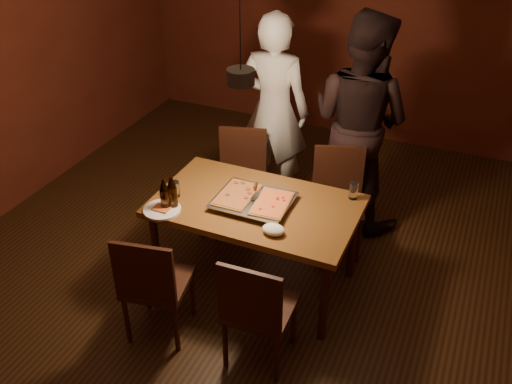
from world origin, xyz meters
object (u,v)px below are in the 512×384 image
at_px(pizza_tray, 253,202).
at_px(plate_slice, 162,210).
at_px(chair_near_right, 256,305).
at_px(beer_bottle_a, 164,194).
at_px(chair_far_left, 241,170).
at_px(diner_dark, 360,121).
at_px(chair_near_left, 152,279).
at_px(pendant_lamp, 241,75).
at_px(chair_far_right, 338,190).
at_px(dining_table, 256,212).
at_px(beer_bottle_b, 172,192).
at_px(diner_white, 274,111).

relative_size(pizza_tray, plate_slice, 2.02).
relative_size(chair_near_right, beer_bottle_a, 1.92).
relative_size(chair_far_left, pizza_tray, 0.94).
bearing_deg(diner_dark, chair_near_left, 86.40).
height_order(chair_near_right, pendant_lamp, pendant_lamp).
relative_size(chair_far_right, beer_bottle_a, 2.12).
bearing_deg(chair_near_right, chair_near_left, -177.96).
bearing_deg(pizza_tray, chair_far_right, 66.80).
bearing_deg(beer_bottle_a, chair_near_right, -25.85).
bearing_deg(chair_far_left, beer_bottle_a, 68.70).
height_order(beer_bottle_a, diner_dark, diner_dark).
relative_size(dining_table, beer_bottle_b, 5.63).
relative_size(chair_far_right, plate_slice, 1.97).
height_order(chair_far_left, beer_bottle_a, beer_bottle_a).
bearing_deg(chair_near_right, diner_white, 107.02).
distance_m(chair_far_left, pendant_lamp, 1.53).
bearing_deg(pizza_tray, chair_near_left, -110.19).
relative_size(beer_bottle_b, diner_dark, 0.14).
height_order(chair_far_left, beer_bottle_b, beer_bottle_b).
distance_m(pizza_tray, beer_bottle_b, 0.59).
distance_m(chair_near_left, pizza_tray, 0.92).
bearing_deg(plate_slice, pizza_tray, 30.39).
bearing_deg(chair_far_right, chair_far_left, -18.49).
relative_size(dining_table, diner_dark, 0.78).
bearing_deg(beer_bottle_a, beer_bottle_b, 46.62).
xyz_separation_m(chair_near_right, plate_slice, (-0.92, 0.41, 0.22)).
height_order(chair_far_left, chair_far_right, same).
distance_m(chair_near_right, beer_bottle_a, 1.06).
bearing_deg(chair_far_right, chair_near_left, 43.10).
relative_size(dining_table, chair_far_left, 2.90).
distance_m(beer_bottle_a, pendant_lamp, 1.05).
xyz_separation_m(pizza_tray, diner_dark, (0.44, 1.26, 0.18)).
xyz_separation_m(chair_far_right, chair_near_right, (-0.08, -1.52, 0.00)).
bearing_deg(pizza_tray, diner_white, 111.57).
bearing_deg(beer_bottle_b, plate_slice, -127.28).
bearing_deg(chair_far_right, dining_table, 41.57).
bearing_deg(diner_dark, chair_near_right, 105.66).
height_order(plate_slice, pendant_lamp, pendant_lamp).
bearing_deg(chair_near_right, chair_far_right, 84.65).
height_order(chair_near_left, diner_dark, diner_dark).
bearing_deg(plate_slice, chair_near_right, -24.05).
relative_size(beer_bottle_a, diner_dark, 0.13).
bearing_deg(beer_bottle_b, chair_far_left, 86.32).
bearing_deg(chair_far_left, chair_near_right, 102.31).
xyz_separation_m(chair_near_left, pendant_lamp, (0.33, 0.74, 1.22)).
bearing_deg(pizza_tray, beer_bottle_b, -147.06).
xyz_separation_m(chair_far_right, diner_dark, (0.01, 0.49, 0.42)).
bearing_deg(beer_bottle_a, diner_white, 82.76).
bearing_deg(dining_table, beer_bottle_b, -151.59).
distance_m(dining_table, chair_far_left, 0.88).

